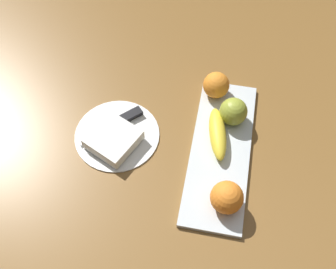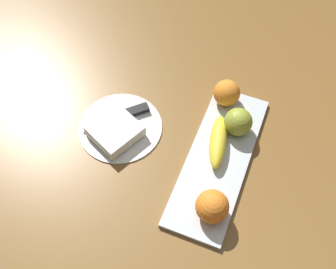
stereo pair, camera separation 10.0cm
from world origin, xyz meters
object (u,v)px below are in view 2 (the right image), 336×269
at_px(banana, 218,141).
at_px(orange_near_banana, 227,93).
at_px(dinner_plate, 120,127).
at_px(knife, 126,114).
at_px(orange_near_apple, 212,206).
at_px(apple, 238,122).
at_px(folded_napkin, 115,131).
at_px(fruit_tray, 218,159).

xyz_separation_m(banana, orange_near_banana, (-0.14, -0.02, 0.01)).
distance_m(orange_near_banana, dinner_plate, 0.29).
relative_size(dinner_plate, knife, 1.48).
relative_size(orange_near_apple, knife, 0.51).
xyz_separation_m(apple, dinner_plate, (0.09, -0.28, -0.04)).
bearing_deg(dinner_plate, banana, 97.28).
relative_size(banana, folded_napkin, 1.36).
relative_size(dinner_plate, folded_napkin, 1.94).
relative_size(fruit_tray, orange_near_banana, 6.06).
bearing_deg(folded_napkin, fruit_tray, 95.83).
height_order(fruit_tray, apple, apple).
xyz_separation_m(banana, orange_near_apple, (0.17, 0.04, 0.02)).
height_order(fruit_tray, orange_near_banana, orange_near_banana).
relative_size(banana, dinner_plate, 0.70).
distance_m(banana, folded_napkin, 0.26).
relative_size(apple, orange_near_apple, 0.94).
xyz_separation_m(orange_near_apple, knife, (-0.18, -0.29, -0.04)).
bearing_deg(orange_near_banana, dinner_plate, -52.96).
height_order(orange_near_apple, folded_napkin, orange_near_apple).
bearing_deg(apple, banana, -25.72).
distance_m(apple, folded_napkin, 0.30).
relative_size(banana, knife, 1.04).
xyz_separation_m(apple, orange_near_banana, (-0.08, -0.05, -0.00)).
relative_size(fruit_tray, banana, 2.79).
bearing_deg(fruit_tray, orange_near_apple, 10.77).
bearing_deg(knife, apple, 147.76).
bearing_deg(dinner_plate, apple, 108.71).
relative_size(folded_napkin, knife, 0.76).
bearing_deg(apple, folded_napkin, -66.50).
height_order(fruit_tray, dinner_plate, fruit_tray).
bearing_deg(knife, fruit_tray, 128.05).
xyz_separation_m(folded_napkin, knife, (-0.06, 0.00, -0.01)).
height_order(apple, orange_near_banana, same).
height_order(banana, folded_napkin, banana).
relative_size(orange_near_apple, dinner_plate, 0.35).
xyz_separation_m(orange_near_banana, knife, (0.13, -0.23, -0.03)).
relative_size(fruit_tray, apple, 5.98).
distance_m(fruit_tray, orange_near_banana, 0.18).
bearing_deg(folded_napkin, banana, 103.25).
distance_m(dinner_plate, folded_napkin, 0.03).
bearing_deg(dinner_plate, folded_napkin, 0.00).
xyz_separation_m(apple, orange_near_apple, (0.23, 0.01, 0.00)).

